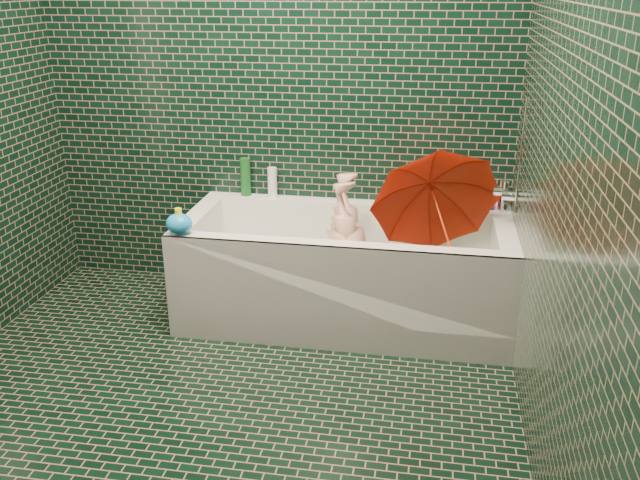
% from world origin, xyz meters
% --- Properties ---
extents(floor, '(2.80, 2.80, 0.00)m').
position_xyz_m(floor, '(0.00, 0.00, 0.00)').
color(floor, black).
rests_on(floor, ground).
extents(wall_back, '(2.80, 0.00, 2.80)m').
position_xyz_m(wall_back, '(0.00, 1.40, 1.25)').
color(wall_back, black).
rests_on(wall_back, floor).
extents(wall_right, '(0.00, 2.80, 2.80)m').
position_xyz_m(wall_right, '(1.30, 0.00, 1.25)').
color(wall_right, black).
rests_on(wall_right, floor).
extents(bathtub, '(1.70, 0.75, 0.55)m').
position_xyz_m(bathtub, '(0.45, 1.01, 0.21)').
color(bathtub, white).
rests_on(bathtub, floor).
extents(bath_mat, '(1.35, 0.47, 0.01)m').
position_xyz_m(bath_mat, '(0.45, 1.02, 0.16)').
color(bath_mat, green).
rests_on(bath_mat, bathtub).
extents(water, '(1.48, 0.53, 0.00)m').
position_xyz_m(water, '(0.45, 1.02, 0.30)').
color(water, silver).
rests_on(water, bathtub).
extents(faucet, '(0.18, 0.19, 0.55)m').
position_xyz_m(faucet, '(1.26, 1.02, 0.77)').
color(faucet, silver).
rests_on(faucet, wall_right).
extents(child, '(0.97, 0.36, 0.36)m').
position_xyz_m(child, '(0.50, 1.00, 0.31)').
color(child, tan).
rests_on(child, bathtub).
extents(umbrella, '(0.92, 0.85, 0.98)m').
position_xyz_m(umbrella, '(0.92, 0.99, 0.62)').
color(umbrella, red).
rests_on(umbrella, bathtub).
extents(soap_bottle_a, '(0.12, 0.12, 0.26)m').
position_xyz_m(soap_bottle_a, '(1.25, 1.33, 0.55)').
color(soap_bottle_a, white).
rests_on(soap_bottle_a, bathtub).
extents(soap_bottle_b, '(0.11, 0.11, 0.20)m').
position_xyz_m(soap_bottle_b, '(1.16, 1.32, 0.55)').
color(soap_bottle_b, '#5A1E72').
rests_on(soap_bottle_b, bathtub).
extents(soap_bottle_c, '(0.14, 0.14, 0.16)m').
position_xyz_m(soap_bottle_c, '(1.12, 1.36, 0.55)').
color(soap_bottle_c, '#164E1E').
rests_on(soap_bottle_c, bathtub).
extents(bottle_right_tall, '(0.07, 0.07, 0.20)m').
position_xyz_m(bottle_right_tall, '(1.13, 1.36, 0.65)').
color(bottle_right_tall, '#164E1E').
rests_on(bottle_right_tall, bathtub).
extents(bottle_right_pump, '(0.07, 0.07, 0.17)m').
position_xyz_m(bottle_right_pump, '(1.25, 1.32, 0.63)').
color(bottle_right_pump, silver).
rests_on(bottle_right_pump, bathtub).
extents(bottle_left_tall, '(0.07, 0.07, 0.22)m').
position_xyz_m(bottle_left_tall, '(-0.18, 1.37, 0.66)').
color(bottle_left_tall, '#164E1E').
rests_on(bottle_left_tall, bathtub).
extents(bottle_left_short, '(0.06, 0.06, 0.17)m').
position_xyz_m(bottle_left_short, '(-0.02, 1.36, 0.63)').
color(bottle_left_short, white).
rests_on(bottle_left_short, bathtub).
extents(rubber_duck, '(0.12, 0.09, 0.10)m').
position_xyz_m(rubber_duck, '(1.11, 1.32, 0.59)').
color(rubber_duck, '#FFF01A').
rests_on(rubber_duck, bathtub).
extents(bath_toy, '(0.14, 0.11, 0.13)m').
position_xyz_m(bath_toy, '(-0.32, 0.70, 0.61)').
color(bath_toy, '#1880D8').
rests_on(bath_toy, bathtub).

